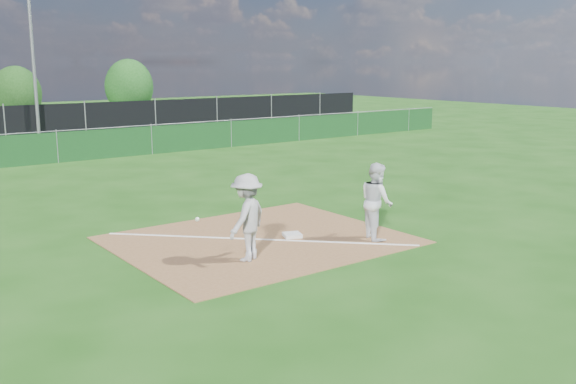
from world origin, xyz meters
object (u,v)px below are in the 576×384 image
(tree_mid, at_px, (17,94))
(play_at_first, at_px, (247,217))
(car_right, at_px, (100,117))
(tree_right, at_px, (129,87))
(light_pole, at_px, (33,60))
(first_base, at_px, (292,235))
(runner, at_px, (377,201))

(tree_mid, bearing_deg, play_at_first, -97.37)
(car_right, relative_size, tree_right, 1.15)
(play_at_first, xyz_separation_m, car_right, (7.28, 26.99, -0.19))
(light_pole, height_order, tree_mid, light_pole)
(light_pole, xyz_separation_m, first_base, (-0.78, -21.96, -3.94))
(first_base, relative_size, tree_right, 0.09)
(tree_right, bearing_deg, play_at_first, -109.80)
(light_pole, bearing_deg, car_right, 41.51)
(car_right, bearing_deg, tree_mid, 10.79)
(light_pole, xyz_separation_m, tree_mid, (1.82, 10.80, -2.11))
(first_base, distance_m, tree_right, 35.39)
(light_pole, bearing_deg, runner, -88.31)
(first_base, height_order, tree_mid, tree_mid)
(light_pole, bearing_deg, tree_right, 49.82)
(first_base, distance_m, runner, 2.04)
(first_base, height_order, car_right, car_right)
(first_base, bearing_deg, play_at_first, -154.80)
(first_base, xyz_separation_m, car_right, (5.53, 26.16, 0.64))
(light_pole, relative_size, tree_mid, 2.18)
(play_at_first, xyz_separation_m, tree_mid, (4.34, 33.58, 1.00))
(first_base, bearing_deg, light_pole, 87.98)
(tree_mid, bearing_deg, tree_right, 6.51)
(light_pole, distance_m, first_base, 22.32)
(light_pole, distance_m, runner, 23.36)
(runner, bearing_deg, tree_mid, 19.80)
(play_at_first, relative_size, tree_mid, 0.54)
(runner, relative_size, car_right, 0.36)
(play_at_first, bearing_deg, tree_right, 70.20)
(light_pole, bearing_deg, play_at_first, -96.32)
(first_base, relative_size, tree_mid, 0.10)
(tree_right, bearing_deg, tree_mid, -173.49)
(tree_mid, bearing_deg, car_right, -66.00)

